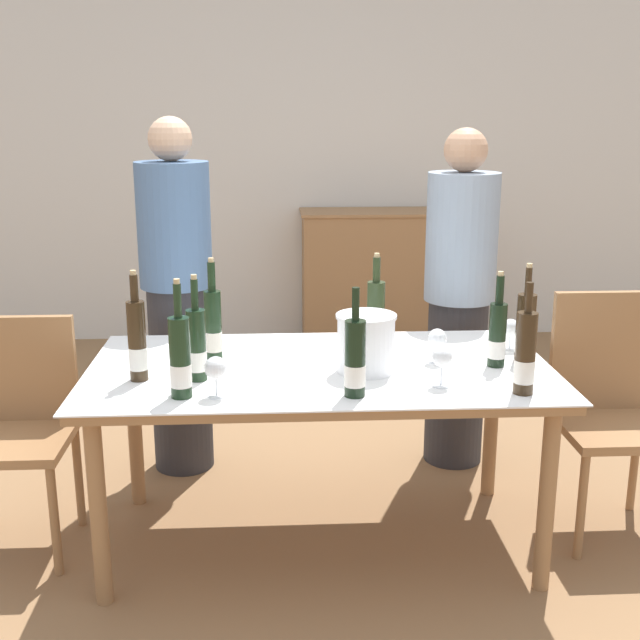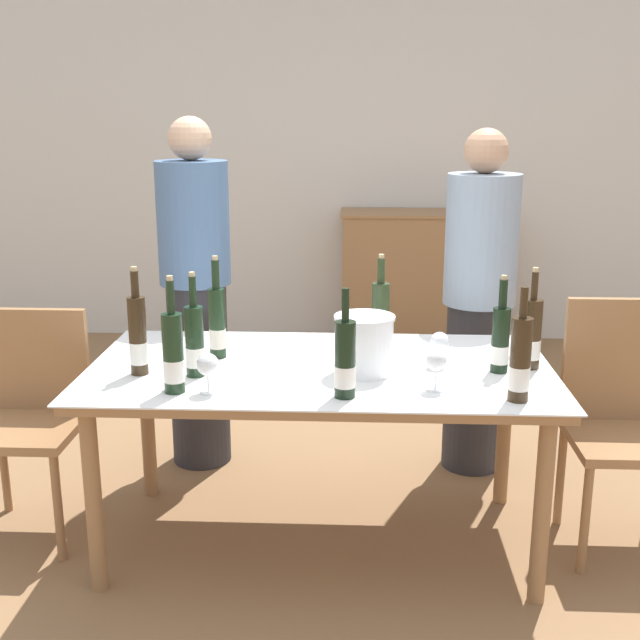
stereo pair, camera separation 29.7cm
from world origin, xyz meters
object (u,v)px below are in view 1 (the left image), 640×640
at_px(wine_bottle_4, 137,342).
at_px(wine_glass_3, 442,359).
at_px(chair_right_end, 608,398).
at_px(dining_table, 320,384).
at_px(ice_bucket, 366,342).
at_px(wine_bottle_7, 525,329).
at_px(wine_bottle_8, 376,319).
at_px(wine_glass_0, 437,339).
at_px(wine_glass_2, 511,329).
at_px(person_guest_left, 459,301).
at_px(wine_bottle_5, 197,346).
at_px(wine_bottle_6, 497,335).
at_px(person_host, 178,300).
at_px(wine_glass_1, 216,369).
at_px(chair_left_end, 18,417).
at_px(wine_bottle_1, 355,360).
at_px(wine_bottle_2, 213,326).
at_px(wine_bottle_0, 525,355).
at_px(wine_bottle_3, 180,359).

height_order(wine_bottle_4, wine_glass_3, wine_bottle_4).
bearing_deg(chair_right_end, dining_table, -175.55).
height_order(dining_table, ice_bucket, ice_bucket).
relative_size(wine_bottle_7, wine_bottle_8, 0.95).
distance_m(wine_glass_0, wine_glass_2, 0.36).
relative_size(wine_bottle_8, person_guest_left, 0.25).
xyz_separation_m(ice_bucket, wine_bottle_5, (-0.61, -0.06, 0.01)).
xyz_separation_m(wine_bottle_4, wine_bottle_6, (1.32, 0.09, -0.02)).
bearing_deg(person_host, wine_glass_1, -76.78).
bearing_deg(chair_left_end, chair_right_end, 0.18).
height_order(wine_bottle_1, wine_bottle_2, wine_bottle_2).
bearing_deg(wine_bottle_0, chair_left_end, 167.16).
xyz_separation_m(wine_bottle_3, wine_bottle_6, (1.15, 0.27, -0.01)).
xyz_separation_m(wine_glass_1, wine_glass_2, (1.14, 0.49, -0.01)).
bearing_deg(ice_bucket, wine_glass_2, 21.79).
distance_m(wine_glass_0, wine_glass_1, 0.88).
bearing_deg(wine_bottle_2, chair_right_end, -0.26).
distance_m(wine_glass_1, wine_glass_3, 0.78).
distance_m(wine_bottle_4, wine_glass_0, 1.11).
distance_m(wine_bottle_0, wine_glass_1, 1.04).
bearing_deg(dining_table, person_guest_left, 46.94).
xyz_separation_m(chair_left_end, person_host, (0.55, 0.66, 0.30)).
relative_size(wine_glass_0, wine_glass_1, 0.94).
xyz_separation_m(ice_bucket, chair_right_end, (1.00, 0.16, -0.30)).
relative_size(wine_bottle_1, wine_bottle_5, 0.98).
relative_size(wine_glass_2, person_guest_left, 0.08).
distance_m(wine_bottle_3, wine_glass_0, 0.99).
distance_m(wine_bottle_2, wine_bottle_6, 1.07).
height_order(dining_table, chair_left_end, chair_left_end).
height_order(wine_bottle_4, wine_bottle_5, wine_bottle_4).
relative_size(chair_right_end, person_host, 0.59).
bearing_deg(wine_bottle_5, wine_glass_1, -66.38).
distance_m(chair_right_end, person_guest_left, 0.84).
distance_m(wine_bottle_6, wine_glass_0, 0.22).
height_order(wine_bottle_8, chair_right_end, wine_bottle_8).
bearing_deg(wine_bottle_5, chair_left_end, 163.42).
bearing_deg(chair_right_end, wine_bottle_5, -172.17).
height_order(wine_bottle_2, wine_glass_2, wine_bottle_2).
height_order(wine_glass_2, chair_right_end, chair_right_end).
bearing_deg(wine_bottle_4, person_host, 87.38).
relative_size(wine_bottle_7, person_guest_left, 0.24).
bearing_deg(wine_glass_3, wine_bottle_6, 40.03).
xyz_separation_m(dining_table, wine_bottle_3, (-0.48, -0.31, 0.20)).
distance_m(chair_left_end, person_guest_left, 1.99).
height_order(wine_bottle_3, wine_glass_3, wine_bottle_3).
relative_size(wine_bottle_3, wine_bottle_5, 1.06).
distance_m(wine_bottle_4, wine_glass_1, 0.35).
xyz_separation_m(wine_bottle_1, chair_right_end, (1.07, 0.42, -0.31)).
relative_size(wine_bottle_3, wine_bottle_4, 1.02).
xyz_separation_m(wine_bottle_5, person_host, (-0.17, 0.88, -0.04)).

